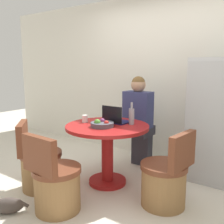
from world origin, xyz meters
TOP-DOWN VIEW (x-y plane):
  - ground_plane at (0.00, 0.00)m, footprint 12.00×12.00m
  - wall_back at (0.00, 1.55)m, footprint 7.00×0.06m
  - refrigerator at (1.03, 1.19)m, footprint 0.73×0.63m
  - dining_table at (-0.08, 0.24)m, footprint 1.04×1.04m
  - chair_near_camera at (-0.11, -0.59)m, footprint 0.50×0.50m
  - chair_near_left_corner at (-0.65, -0.36)m, footprint 0.58×0.58m
  - chair_right_side at (0.76, 0.16)m, footprint 0.51×0.50m
  - person_seated at (-0.05, 0.99)m, footprint 0.40×0.37m
  - laptop at (-0.07, 0.41)m, footprint 0.30×0.25m
  - fruit_bowl at (-0.07, 0.13)m, footprint 0.28×0.28m
  - coffee_cup at (-0.41, 0.20)m, footprint 0.07×0.07m
  - bottle at (0.15, 0.45)m, footprint 0.07×0.07m
  - cat at (-0.48, -0.94)m, footprint 0.34×0.34m

SIDE VIEW (x-z plane):
  - ground_plane at x=0.00m, z-range 0.00..0.00m
  - cat at x=-0.48m, z-range 0.00..0.17m
  - chair_near_camera at x=-0.11m, z-range -0.14..0.70m
  - chair_near_left_corner at x=-0.65m, z-range -0.14..0.70m
  - chair_right_side at x=0.76m, z-range -0.14..0.70m
  - dining_table at x=-0.08m, z-range 0.17..0.93m
  - person_seated at x=-0.05m, z-range 0.07..1.41m
  - refrigerator at x=1.03m, z-range 0.00..1.59m
  - fruit_bowl at x=-0.07m, z-range 0.75..0.85m
  - laptop at x=-0.07m, z-range 0.70..0.92m
  - coffee_cup at x=-0.41m, z-range 0.77..0.86m
  - bottle at x=0.15m, z-range 0.73..1.02m
  - wall_back at x=0.00m, z-range 0.00..2.60m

